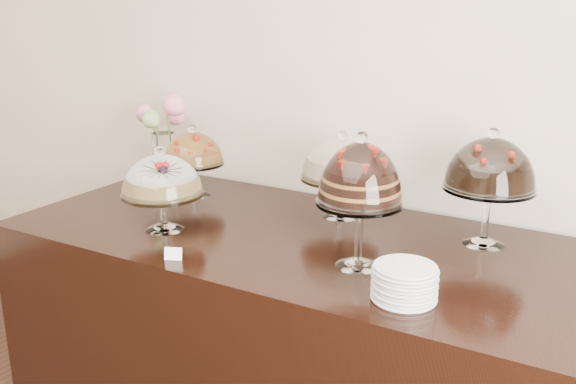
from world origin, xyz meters
The scene contains 10 objects.
wall_back centered at (0.00, 3.00, 1.50)m, with size 5.00×0.04×3.00m, color beige.
display_counter centered at (0.26, 2.45, 0.45)m, with size 2.20×1.00×0.90m, color black.
cake_stand_sugar_sponge centered at (-0.20, 2.25, 1.10)m, with size 0.31×0.31×0.33m.
cake_stand_choco_layer centered at (0.59, 2.30, 1.20)m, with size 0.28×0.28×0.45m.
cake_stand_cheesecake centered at (0.32, 2.73, 1.13)m, with size 0.33×0.33×0.36m.
cake_stand_dark_choco centered at (0.90, 2.71, 1.18)m, with size 0.32×0.32×0.43m.
cake_stand_fruit_tart centered at (-0.38, 2.67, 1.10)m, with size 0.28×0.28×0.32m.
flower_vase centered at (-0.68, 2.82, 1.13)m, with size 0.30×0.27×0.43m.
plate_stack centered at (0.81, 2.14, 0.95)m, with size 0.19×0.19×0.10m.
price_card_left centered at (0.02, 2.03, 0.92)m, with size 0.06×0.01×0.04m, color white.
Camera 1 is at (1.38, 0.48, 1.75)m, focal length 40.00 mm.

